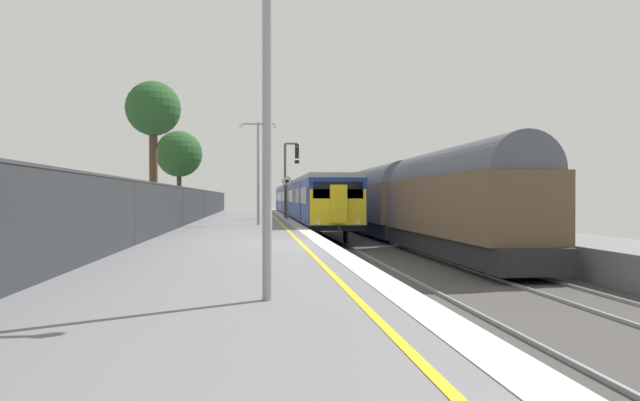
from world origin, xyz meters
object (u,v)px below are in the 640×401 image
Objects in this scene: signal_gantry at (289,171)px; platform_lamp_near at (267,93)px; freight_train_adjacent_track at (409,199)px; speed_limit_sign at (287,193)px; background_tree_centre at (179,155)px; background_tree_left at (152,112)px; commuter_train_at_platform at (302,200)px; platform_lamp_mid at (258,164)px.

signal_gantry reaches higher than platform_lamp_near.
speed_limit_sign is (-5.85, 7.87, 0.40)m from freight_train_adjacent_track.
platform_lamp_near reaches higher than speed_limit_sign.
speed_limit_sign is 9.26m from background_tree_centre.
background_tree_left is 1.24× the size of background_tree_centre.
commuter_train_at_platform is 14.69× the size of speed_limit_sign.
freight_train_adjacent_track is (4.00, -18.47, 0.12)m from commuter_train_at_platform.
freight_train_adjacent_track is 8.17m from platform_lamp_mid.
freight_train_adjacent_track is at bearing -53.38° from speed_limit_sign.
background_tree_centre is (-13.31, 12.65, 3.09)m from freight_train_adjacent_track.
platform_lamp_near is at bearing -94.02° from signal_gantry.
background_tree_left is at bearing -121.12° from commuter_train_at_platform.
platform_lamp_near reaches higher than commuter_train_at_platform.
signal_gantry is 1.10× the size of platform_lamp_near.
freight_train_adjacent_track is 14.48m from background_tree_left.
platform_lamp_mid is at bearing -102.67° from signal_gantry.
freight_train_adjacent_track is 18.62m from background_tree_centre.
speed_limit_sign is 0.45× the size of background_tree_centre.
platform_lamp_mid reaches higher than freight_train_adjacent_track.
platform_lamp_mid is 6.41m from background_tree_left.
freight_train_adjacent_track is 9.36× the size of speed_limit_sign.
freight_train_adjacent_track reaches higher than commuter_train_at_platform.
commuter_train_at_platform is at bearing 80.12° from speed_limit_sign.
background_tree_left is (-13.39, 2.92, 4.68)m from freight_train_adjacent_track.
signal_gantry is 10.19m from platform_lamp_mid.
background_tree_centre reaches higher than signal_gantry.
platform_lamp_near is 0.64× the size of background_tree_left.
platform_lamp_near is (-1.88, -27.80, 1.15)m from speed_limit_sign.
commuter_train_at_platform is 18.90m from freight_train_adjacent_track.
platform_lamp_mid reaches higher than commuter_train_at_platform.
speed_limit_sign is 0.37× the size of background_tree_left.
signal_gantry is 12.23m from background_tree_left.
speed_limit_sign is 0.51× the size of platform_lamp_mid.
freight_train_adjacent_track is 3.42× the size of background_tree_left.
platform_lamp_mid is at bearing -10.09° from background_tree_left.
commuter_train_at_platform is at bearing 102.24° from freight_train_adjacent_track.
background_tree_left is 9.86m from background_tree_centre.
commuter_train_at_platform is 7.69× the size of signal_gantry.
platform_lamp_mid is at bearing 90.00° from platform_lamp_near.
background_tree_centre reaches higher than platform_lamp_mid.
background_tree_left is at bearing 103.92° from platform_lamp_near.
signal_gantry is at bearing 85.98° from platform_lamp_near.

